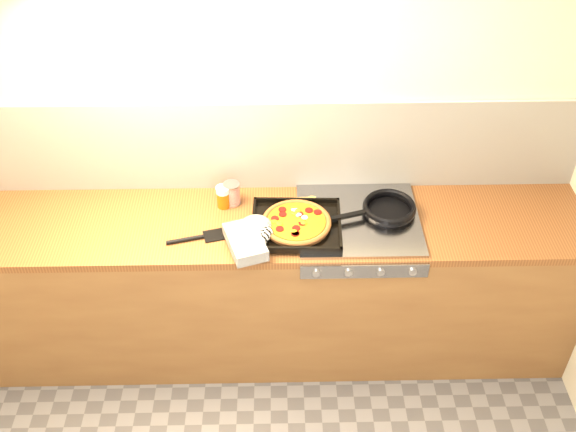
{
  "coord_description": "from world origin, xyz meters",
  "views": [
    {
      "loc": [
        0.05,
        -1.44,
        3.05
      ],
      "look_at": [
        0.1,
        1.08,
        0.95
      ],
      "focal_mm": 42.0,
      "sensor_mm": 36.0,
      "label": 1
    }
  ],
  "objects_px": {
    "tomato_can": "(232,193)",
    "frying_pan": "(388,209)",
    "pizza_on_tray": "(282,227)",
    "juice_glass": "(223,197)"
  },
  "relations": [
    {
      "from": "juice_glass",
      "to": "tomato_can",
      "type": "bearing_deg",
      "value": 30.94
    },
    {
      "from": "frying_pan",
      "to": "tomato_can",
      "type": "relative_size",
      "value": 3.82
    },
    {
      "from": "tomato_can",
      "to": "juice_glass",
      "type": "relative_size",
      "value": 1.03
    },
    {
      "from": "frying_pan",
      "to": "tomato_can",
      "type": "height_order",
      "value": "tomato_can"
    },
    {
      "from": "pizza_on_tray",
      "to": "frying_pan",
      "type": "relative_size",
      "value": 1.24
    },
    {
      "from": "pizza_on_tray",
      "to": "tomato_can",
      "type": "distance_m",
      "value": 0.36
    },
    {
      "from": "tomato_can",
      "to": "frying_pan",
      "type": "bearing_deg",
      "value": -8.09
    },
    {
      "from": "pizza_on_tray",
      "to": "juice_glass",
      "type": "height_order",
      "value": "juice_glass"
    },
    {
      "from": "pizza_on_tray",
      "to": "frying_pan",
      "type": "height_order",
      "value": "pizza_on_tray"
    },
    {
      "from": "pizza_on_tray",
      "to": "juice_glass",
      "type": "xyz_separation_m",
      "value": [
        -0.29,
        0.22,
        0.01
      ]
    }
  ]
}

